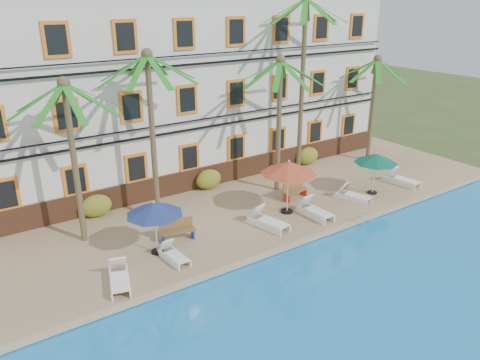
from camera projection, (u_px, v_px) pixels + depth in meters
ground at (294, 237)px, 21.10m from camera, size 100.00×100.00×0.00m
pool_deck at (233, 198)px, 24.91m from camera, size 30.00×12.00×0.25m
swimming_pool at (430, 317)px, 15.67m from camera, size 26.00×12.00×0.20m
pool_coping at (308, 239)px, 20.31m from camera, size 30.00×0.35×0.06m
hotel_building at (185, 86)px, 26.83m from camera, size 25.40×6.44×10.22m
palm_a at (71, 138)px, 18.66m from camera, size 4.40×4.40×7.04m
palm_b at (151, 113)px, 20.64m from camera, size 4.40×4.40×7.86m
palm_c at (279, 105)px, 24.02m from camera, size 4.40×4.40×7.19m
palm_d at (303, 68)px, 25.22m from camera, size 4.40×4.40×10.06m
palm_e at (374, 93)px, 28.83m from camera, size 4.40×4.40×6.64m
shrub_left at (96, 206)px, 22.33m from camera, size 1.50×0.90×1.10m
shrub_mid at (209, 179)px, 25.60m from camera, size 1.50×0.90×1.10m
shrub_right at (308, 156)px, 29.40m from camera, size 1.50×0.90×1.10m
umbrella_blue at (154, 209)px, 18.61m from camera, size 2.33×2.33×2.33m
umbrella_red at (289, 168)px, 22.13m from camera, size 2.71×2.71×2.70m
umbrella_green at (376, 159)px, 24.49m from camera, size 2.30×2.30×2.31m
lounger_a at (119, 278)px, 17.04m from camera, size 1.21×2.02×0.90m
lounger_b at (174, 255)px, 18.67m from camera, size 0.70×1.67×0.77m
lounger_c at (268, 221)px, 21.36m from camera, size 1.15×2.12×0.95m
lounger_d at (314, 210)px, 22.43m from camera, size 0.78×2.00×0.93m
lounger_e at (352, 195)px, 24.23m from camera, size 1.16×1.92×0.85m
lounger_f at (401, 179)px, 26.28m from camera, size 0.97×2.03×0.92m
bench_left at (178, 229)px, 20.25m from camera, size 1.57×0.83×0.93m
bench_right at (294, 190)px, 24.41m from camera, size 1.55×0.66×0.93m
pool_ladder at (362, 222)px, 21.98m from camera, size 0.54×0.74×0.74m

